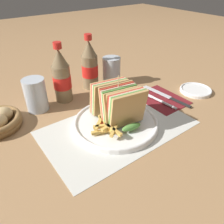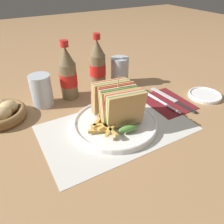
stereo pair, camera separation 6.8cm
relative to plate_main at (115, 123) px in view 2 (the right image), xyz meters
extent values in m
plane|color=#9E754C|center=(-0.01, -0.01, -0.01)|extent=(4.00, 4.00, 0.00)
cube|color=silver|center=(0.00, -0.02, -0.01)|extent=(0.46, 0.28, 0.00)
cylinder|color=white|center=(0.00, 0.00, 0.00)|extent=(0.27, 0.27, 0.01)
torus|color=white|center=(0.00, 0.00, 0.00)|extent=(0.27, 0.27, 0.01)
cube|color=tan|center=(0.01, -0.05, 0.07)|extent=(0.11, 0.04, 0.11)
cube|color=#518E3D|center=(0.01, -0.04, 0.07)|extent=(0.11, 0.04, 0.11)
cube|color=beige|center=(0.01, -0.03, 0.07)|extent=(0.11, 0.04, 0.11)
cube|color=red|center=(0.01, -0.02, 0.06)|extent=(0.11, 0.04, 0.11)
cube|color=tan|center=(0.01, -0.02, 0.06)|extent=(0.11, 0.04, 0.11)
ellipsoid|color=#518E3D|center=(0.01, -0.06, 0.02)|extent=(0.06, 0.03, 0.02)
cube|color=tan|center=(0.01, -0.02, 0.06)|extent=(0.11, 0.04, 0.11)
cube|color=#518E3D|center=(0.01, -0.01, 0.06)|extent=(0.11, 0.04, 0.11)
cube|color=beige|center=(0.01, 0.00, 0.07)|extent=(0.11, 0.04, 0.11)
cube|color=red|center=(0.01, 0.00, 0.07)|extent=(0.11, 0.04, 0.11)
cube|color=tan|center=(0.01, 0.01, 0.07)|extent=(0.11, 0.04, 0.11)
ellipsoid|color=#518E3D|center=(0.01, -0.02, 0.02)|extent=(0.06, 0.03, 0.02)
cube|color=tan|center=(0.01, 0.04, 0.07)|extent=(0.11, 0.04, 0.11)
cube|color=#518E3D|center=(0.01, 0.05, 0.07)|extent=(0.11, 0.04, 0.11)
cube|color=beige|center=(0.01, 0.06, 0.07)|extent=(0.11, 0.04, 0.11)
cube|color=red|center=(0.01, 0.06, 0.06)|extent=(0.11, 0.04, 0.11)
cube|color=tan|center=(0.01, 0.07, 0.06)|extent=(0.11, 0.04, 0.11)
ellipsoid|color=#518E3D|center=(0.01, 0.02, 0.02)|extent=(0.06, 0.03, 0.02)
cylinder|color=tan|center=(0.01, 0.00, 0.08)|extent=(0.00, 0.00, 0.15)
cube|color=gold|center=(-0.05, -0.02, 0.01)|extent=(0.04, 0.05, 0.01)
cube|color=gold|center=(-0.07, -0.02, 0.01)|extent=(0.05, 0.02, 0.01)
cube|color=gold|center=(-0.03, -0.02, 0.01)|extent=(0.06, 0.05, 0.01)
cube|color=gold|center=(-0.05, -0.02, 0.02)|extent=(0.07, 0.04, 0.01)
cube|color=gold|center=(-0.06, 0.00, 0.02)|extent=(0.06, 0.05, 0.01)
cube|color=gold|center=(-0.02, 0.00, 0.02)|extent=(0.05, 0.06, 0.01)
cube|color=gold|center=(-0.04, 0.00, 0.02)|extent=(0.02, 0.07, 0.01)
cube|color=gold|center=(-0.05, -0.05, 0.02)|extent=(0.01, 0.07, 0.01)
cube|color=gold|center=(-0.04, -0.05, 0.02)|extent=(0.06, 0.05, 0.01)
cube|color=gold|center=(-0.04, -0.02, 0.02)|extent=(0.08, 0.02, 0.01)
ellipsoid|color=maroon|center=(-0.04, 0.01, 0.02)|extent=(0.03, 0.03, 0.01)
cube|color=maroon|center=(0.24, 0.03, -0.01)|extent=(0.14, 0.18, 0.00)
cylinder|color=silver|center=(0.22, -0.01, 0.00)|extent=(0.02, 0.10, 0.01)
cylinder|color=silver|center=(0.20, 0.08, 0.00)|extent=(0.01, 0.07, 0.00)
cylinder|color=silver|center=(0.21, 0.08, 0.00)|extent=(0.01, 0.07, 0.00)
cylinder|color=silver|center=(0.21, 0.08, 0.00)|extent=(0.01, 0.07, 0.00)
cylinder|color=silver|center=(0.21, 0.08, 0.00)|extent=(0.01, 0.07, 0.00)
cube|color=black|center=(0.27, -0.04, 0.00)|extent=(0.02, 0.09, 0.00)
cube|color=silver|center=(0.26, 0.07, 0.00)|extent=(0.03, 0.13, 0.00)
cylinder|color=#7A6647|center=(-0.06, 0.25, 0.06)|extent=(0.06, 0.06, 0.13)
cylinder|color=red|center=(-0.06, 0.25, 0.06)|extent=(0.06, 0.06, 0.05)
cone|color=#7A6647|center=(-0.06, 0.25, 0.15)|extent=(0.06, 0.06, 0.06)
cylinder|color=red|center=(-0.06, 0.25, 0.19)|extent=(0.03, 0.03, 0.02)
cylinder|color=#7A6647|center=(0.08, 0.27, 0.06)|extent=(0.06, 0.06, 0.13)
cylinder|color=red|center=(0.08, 0.27, 0.06)|extent=(0.06, 0.06, 0.05)
cone|color=#7A6647|center=(0.08, 0.27, 0.15)|extent=(0.06, 0.06, 0.06)
cylinder|color=red|center=(0.08, 0.27, 0.19)|extent=(0.03, 0.03, 0.02)
cylinder|color=silver|center=(0.17, 0.25, 0.05)|extent=(0.07, 0.07, 0.11)
cylinder|color=black|center=(0.17, 0.25, 0.01)|extent=(0.07, 0.07, 0.04)
cylinder|color=silver|center=(-0.16, 0.24, 0.05)|extent=(0.07, 0.07, 0.11)
cylinder|color=black|center=(-0.16, 0.24, 0.02)|extent=(0.07, 0.07, 0.07)
cylinder|color=olive|center=(-0.31, 0.22, 0.00)|extent=(0.15, 0.15, 0.01)
torus|color=olive|center=(-0.31, 0.22, 0.00)|extent=(0.16, 0.16, 0.02)
torus|color=olive|center=(-0.31, 0.22, 0.02)|extent=(0.16, 0.16, 0.02)
ellipsoid|color=tan|center=(-0.28, 0.22, 0.02)|extent=(0.06, 0.05, 0.05)
ellipsoid|color=tan|center=(-0.30, 0.19, 0.02)|extent=(0.06, 0.05, 0.05)
cylinder|color=white|center=(0.39, -0.01, -0.01)|extent=(0.12, 0.12, 0.01)
torus|color=white|center=(0.39, -0.01, 0.00)|extent=(0.12, 0.12, 0.01)
camera|label=1|loc=(-0.34, -0.44, 0.41)|focal=35.00mm
camera|label=2|loc=(-0.28, -0.47, 0.41)|focal=35.00mm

